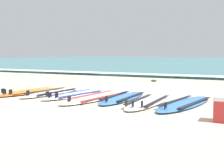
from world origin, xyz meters
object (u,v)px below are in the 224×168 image
at_px(surfboard_3, 98,97).
at_px(surfboard_6, 185,103).
at_px(surfboard_0, 33,92).
at_px(surfboard_5, 148,102).
at_px(surfboard_1, 52,93).
at_px(surfboard_4, 123,98).
at_px(surfboard_2, 76,95).

xyz_separation_m(surfboard_3, surfboard_6, (1.94, 0.01, 0.00)).
relative_size(surfboard_0, surfboard_5, 1.01).
bearing_deg(surfboard_3, surfboard_5, -5.64).
relative_size(surfboard_0, surfboard_3, 0.87).
bearing_deg(surfboard_1, surfboard_6, -2.76).
height_order(surfboard_4, surfboard_5, same).
bearing_deg(surfboard_2, surfboard_1, 176.80).
height_order(surfboard_2, surfboard_3, same).
bearing_deg(surfboard_2, surfboard_3, -11.39).
bearing_deg(surfboard_5, surfboard_6, 10.58).
xyz_separation_m(surfboard_0, surfboard_6, (3.88, -0.11, -0.00)).
bearing_deg(surfboard_0, surfboard_6, -1.55).
distance_m(surfboard_1, surfboard_4, 1.94).
height_order(surfboard_0, surfboard_6, same).
xyz_separation_m(surfboard_4, surfboard_5, (0.68, -0.31, 0.00)).
height_order(surfboard_2, surfboard_6, same).
relative_size(surfboard_2, surfboard_5, 0.99).
height_order(surfboard_2, surfboard_5, same).
bearing_deg(surfboard_5, surfboard_2, 172.30).
bearing_deg(surfboard_1, surfboard_3, -7.15).
bearing_deg(surfboard_0, surfboard_4, 1.64).
height_order(surfboard_1, surfboard_6, same).
xyz_separation_m(surfboard_3, surfboard_4, (0.54, 0.19, 0.00)).
xyz_separation_m(surfboard_0, surfboard_5, (3.16, -0.24, -0.00)).
bearing_deg(surfboard_5, surfboard_1, 173.55).
bearing_deg(surfboard_4, surfboard_1, -179.56).
bearing_deg(surfboard_4, surfboard_3, -160.46).
bearing_deg(surfboard_5, surfboard_0, 175.66).
bearing_deg(surfboard_0, surfboard_3, -3.52).
height_order(surfboard_2, surfboard_4, same).
xyz_separation_m(surfboard_1, surfboard_6, (3.34, -0.16, -0.00)).
distance_m(surfboard_0, surfboard_6, 3.88).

